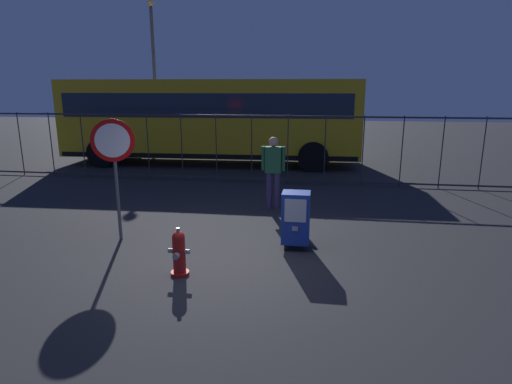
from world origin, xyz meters
The scene contains 8 objects.
ground_plane centered at (0.00, 0.00, 0.00)m, with size 60.00×60.00×0.00m, color #262628.
fire_hydrant centered at (-0.61, -0.54, 0.35)m, with size 0.33×0.32×0.75m.
newspaper_box_primary centered at (1.06, 0.80, 0.57)m, with size 0.48×0.42×1.02m.
stop_sign centered at (-2.20, 0.79, 1.60)m, with size 0.71×0.31×2.23m.
pedestrian centered at (0.40, 3.28, 0.95)m, with size 0.55×0.22×1.67m.
fence_barrier centered at (0.00, 5.97, 1.02)m, with size 18.03×0.04×2.00m.
bus_near centered at (-2.48, 8.97, 1.71)m, with size 10.58×3.07×3.00m.
street_light_near_left centered at (-6.05, 12.84, 3.78)m, with size 0.32×0.32×6.46m.
Camera 1 is at (1.40, -6.30, 2.78)m, focal length 29.99 mm.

